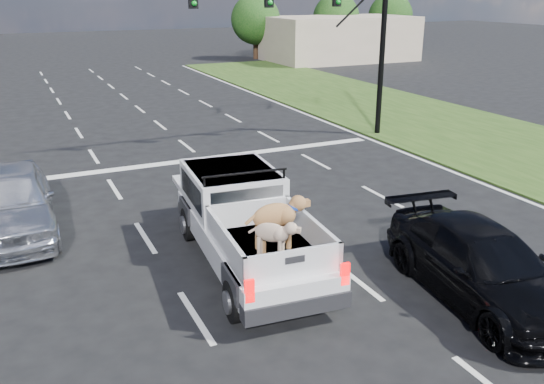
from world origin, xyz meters
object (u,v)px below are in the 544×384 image
(traffic_signal, at_px, (332,18))
(black_coupe, at_px, (482,265))
(silver_sedan, at_px, (10,201))
(pickup_truck, at_px, (246,221))

(traffic_signal, distance_m, black_coupe, 13.32)
(traffic_signal, bearing_deg, silver_sedan, -157.86)
(pickup_truck, bearing_deg, traffic_signal, 55.60)
(traffic_signal, relative_size, silver_sedan, 1.85)
(pickup_truck, relative_size, silver_sedan, 1.16)
(pickup_truck, xyz_separation_m, black_coupe, (3.52, -3.38, -0.26))
(black_coupe, bearing_deg, traffic_signal, 80.49)
(traffic_signal, relative_size, pickup_truck, 1.59)
(traffic_signal, relative_size, black_coupe, 1.86)
(silver_sedan, bearing_deg, traffic_signal, 23.42)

